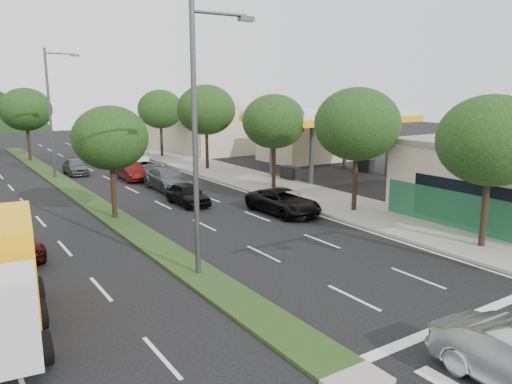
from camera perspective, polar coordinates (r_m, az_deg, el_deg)
ground at (r=13.47m, az=9.95°, el=-19.81°), size 160.00×160.00×0.00m
sidewalk_right at (r=39.67m, az=-1.57°, el=1.73°), size 5.00×90.00×0.15m
median at (r=37.76m, az=-20.43°, el=0.44°), size 1.60×56.00×0.12m
gas_canopy at (r=40.62m, az=8.58°, el=8.33°), size 12.20×8.20×5.25m
bldg_right_far at (r=59.20m, az=-5.53°, el=7.48°), size 10.00×16.00×5.20m
tree_r_a at (r=23.57m, az=25.29°, el=5.33°), size 4.60×4.60×6.63m
tree_r_b at (r=28.53m, az=11.49°, el=7.59°), size 4.80×4.80×6.94m
tree_r_c at (r=34.68m, az=2.07°, el=8.05°), size 4.40×4.40×6.48m
tree_r_d at (r=43.20m, az=-5.72°, el=9.32°), size 5.00×5.00×7.17m
tree_r_e at (r=52.26m, az=-10.88°, el=9.27°), size 4.60×4.60×6.71m
tree_med_near at (r=27.55m, az=-16.30°, el=5.94°), size 4.00×4.00×6.02m
tree_med_far at (r=52.88m, az=-24.83°, el=8.56°), size 4.80×4.80×6.94m
streetlight_near at (r=18.25m, az=-6.44°, el=7.22°), size 2.60×0.25×10.00m
streetlight_mid at (r=42.07m, az=-22.28°, el=8.99°), size 2.60×0.25×10.00m
suv_maroon at (r=23.41m, az=-26.33°, el=-5.34°), size 2.26×4.51×1.23m
car_queue_a at (r=30.75m, az=-7.84°, el=-0.23°), size 1.61×3.92×1.33m
car_queue_b at (r=35.56m, az=-10.05°, el=1.51°), size 2.24×5.35×1.54m
car_queue_c at (r=39.86m, az=-14.09°, el=2.29°), size 1.57×4.13×1.35m
car_queue_d at (r=28.34m, az=3.13°, el=-1.11°), size 2.46×5.05×1.38m
car_queue_e at (r=43.80m, az=-19.95°, el=2.75°), size 1.58×3.86×1.31m
motorhome at (r=50.18m, az=-15.23°, el=5.25°), size 2.84×8.13×3.08m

